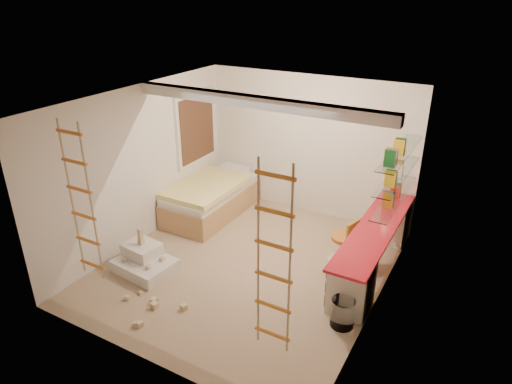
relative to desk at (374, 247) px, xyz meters
The scene contains 15 objects.
floor 1.96m from the desk, 153.35° to the right, with size 4.50×4.50×0.00m, color #9E8466.
ceiling_beam 2.78m from the desk, 161.89° to the right, with size 4.00×0.18×0.16m, color white.
window_frame 3.91m from the desk, behind, with size 0.06×1.15×1.35m, color white.
window_blind 3.88m from the desk, behind, with size 0.02×1.00×1.20m, color #4C2D1E.
rope_ladder_left 4.18m from the desk, 139.59° to the right, with size 0.41×0.04×2.13m, color #C56821, non-canonical shape.
rope_ladder_right 2.86m from the desk, 98.00° to the right, with size 0.41×0.04×2.13m, color orange, non-canonical shape.
waste_bin 1.44m from the desk, 88.67° to the right, with size 0.31×0.31×0.39m, color white.
desk is the anchor object (origin of this frame).
shelves 1.14m from the desk, 60.31° to the left, with size 0.25×1.80×0.71m.
bed 3.22m from the desk, behind, with size 1.02×2.00×0.69m.
task_lamp 1.21m from the desk, 92.80° to the left, with size 0.14×0.36×0.57m.
swivel_chair 0.45m from the desk, behind, with size 0.57×0.57×0.78m.
play_platform 3.49m from the desk, 150.73° to the right, with size 0.92×0.75×0.38m.
toy_blocks 3.39m from the desk, 142.03° to the right, with size 1.38×1.20×0.65m.
books 1.27m from the desk, 60.31° to the left, with size 0.14×0.64×0.92m.
Camera 1 is at (3.05, -5.15, 4.00)m, focal length 32.00 mm.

